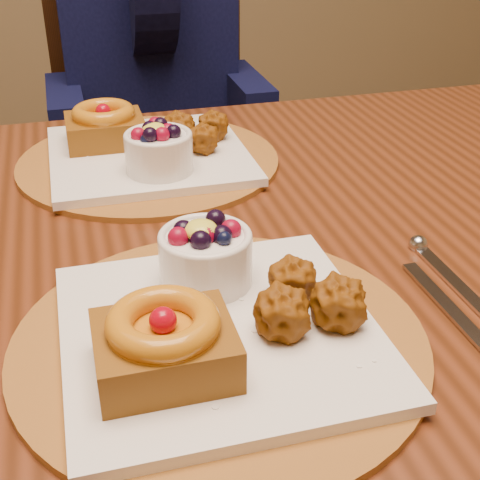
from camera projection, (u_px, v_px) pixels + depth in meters
name	position (u px, v px, depth m)	size (l,w,h in m)	color
dining_table	(179.00, 287.00, 0.84)	(1.60, 0.90, 0.76)	#3E1B0B
place_setting_near	(215.00, 318.00, 0.60)	(0.38, 0.38, 0.09)	brown
place_setting_far	(146.00, 148.00, 0.96)	(0.38, 0.38, 0.09)	brown
cutlery_near	(452.00, 295.00, 0.68)	(0.06, 0.17, 0.00)	#B2B2B7
chair_far	(155.00, 163.00, 1.60)	(0.49, 0.49, 0.93)	black
diner	(147.00, 34.00, 1.49)	(0.46, 0.46, 0.76)	black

